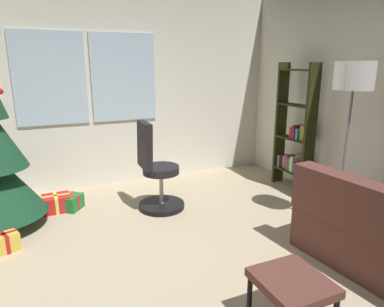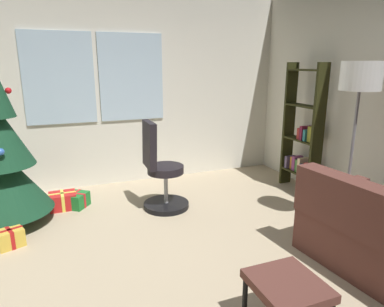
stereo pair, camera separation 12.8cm
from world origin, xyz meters
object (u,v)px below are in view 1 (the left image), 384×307
footstool (292,286)px  gift_box_red (56,203)px  gift_box_gold (5,242)px  floor_lamp (353,87)px  office_chair (156,175)px  gift_box_green (68,202)px  bookshelf (295,135)px

footstool → gift_box_red: (-1.31, 2.69, -0.24)m
gift_box_gold → floor_lamp: 3.72m
gift_box_red → gift_box_gold: bearing=-122.6°
office_chair → floor_lamp: size_ratio=0.62×
footstool → gift_box_green: (-1.17, 2.69, -0.25)m
gift_box_green → office_chair: 1.14m
footstool → gift_box_green: bearing=113.6°
footstool → gift_box_red: size_ratio=1.45×
gift_box_green → gift_box_gold: 1.01m
footstool → gift_box_gold: (-1.81, 1.90, -0.25)m
office_chair → bookshelf: 2.03m
footstool → bookshelf: size_ratio=0.27×
gift_box_gold → floor_lamp: floor_lamp is taller
footstool → floor_lamp: (1.51, 1.02, 1.17)m
footstool → floor_lamp: 2.17m
gift_box_red → office_chair: (1.13, -0.44, 0.33)m
footstool → gift_box_gold: 2.64m
gift_box_green → bookshelf: bookshelf is taller
gift_box_red → gift_box_gold: size_ratio=1.13×
gift_box_green → office_chair: office_chair is taller
gift_box_red → bookshelf: bookshelf is taller
gift_box_gold → office_chair: bearing=12.0°
floor_lamp → gift_box_red: bearing=149.5°
footstool → office_chair: (-0.17, 2.25, 0.09)m
footstool → office_chair: bearing=94.4°
bookshelf → gift_box_red: bearing=170.4°
footstool → gift_box_red: 3.00m
footstool → bookshelf: bookshelf is taller
office_chair → floor_lamp: (1.69, -1.23, 1.08)m
footstool → floor_lamp: floor_lamp is taller
gift_box_red → gift_box_green: gift_box_red is taller
gift_box_green → floor_lamp: floor_lamp is taller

